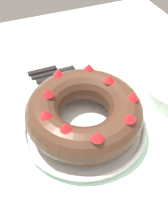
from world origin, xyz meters
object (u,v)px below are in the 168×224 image
bundt_cake (84,112)px  napkin (154,224)px  cake_knife (59,76)px  fork (66,70)px  serving_dish (84,126)px  serving_knife (55,68)px

bundt_cake → napkin: size_ratio=1.63×
cake_knife → napkin: bearing=2.2°
bundt_cake → fork: (-0.24, 0.04, -0.06)m
serving_dish → serving_knife: serving_dish is taller
bundt_cake → serving_knife: size_ratio=1.37×
serving_knife → cake_knife: same height
bundt_cake → napkin: bundt_cake is taller
serving_dish → napkin: size_ratio=1.82×
serving_dish → cake_knife: 0.22m
bundt_cake → cake_knife: 0.23m
bundt_cake → cake_knife: (-0.22, 0.01, -0.06)m
serving_dish → napkin: serving_dish is taller
serving_knife → napkin: (0.53, 0.03, -0.00)m
cake_knife → napkin: cake_knife is taller
serving_knife → cake_knife: (0.05, -0.00, -0.00)m
serving_knife → cake_knife: 0.05m
bundt_cake → serving_knife: bearing=178.2°
serving_dish → bundt_cake: (0.00, 0.00, 0.05)m
serving_dish → serving_knife: size_ratio=1.53×
napkin → serving_dish: bearing=-172.4°
bundt_cake → serving_dish: bearing=-136.4°
serving_knife → napkin: bearing=6.2°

